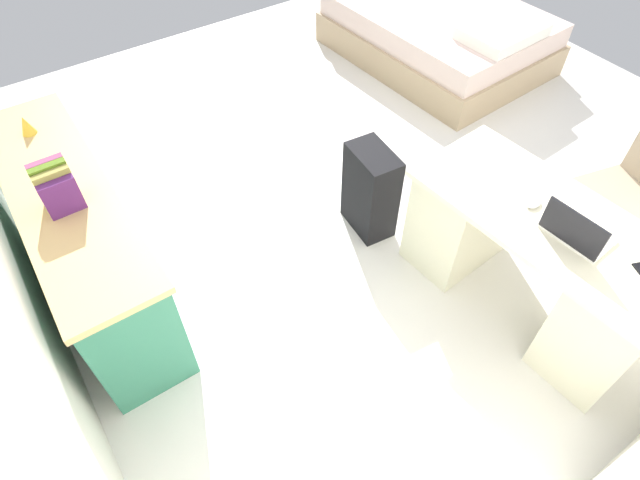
# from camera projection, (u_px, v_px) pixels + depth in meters

# --- Properties ---
(ground_plane) EXTENTS (5.74, 5.74, 0.00)m
(ground_plane) POSITION_uv_depth(u_px,v_px,m) (377.00, 180.00, 3.88)
(ground_plane) COLOR silver
(desk) EXTENTS (1.49, 0.77, 0.72)m
(desk) POSITION_uv_depth(u_px,v_px,m) (532.00, 260.00, 2.89)
(desk) COLOR beige
(desk) RESTS_ON ground_plane
(office_chair) EXTENTS (0.56, 0.56, 0.94)m
(office_chair) POSITION_uv_depth(u_px,v_px,m) (625.00, 202.00, 3.13)
(office_chair) COLOR black
(office_chair) RESTS_ON ground_plane
(credenza) EXTENTS (1.80, 0.48, 0.80)m
(credenza) POSITION_uv_depth(u_px,v_px,m) (86.00, 241.00, 2.96)
(credenza) COLOR #2D7056
(credenza) RESTS_ON ground_plane
(bed) EXTENTS (1.98, 1.51, 0.58)m
(bed) POSITION_uv_depth(u_px,v_px,m) (439.00, 33.00, 4.84)
(bed) COLOR tan
(bed) RESTS_ON ground_plane
(suitcase_black) EXTENTS (0.38, 0.26, 0.62)m
(suitcase_black) POSITION_uv_depth(u_px,v_px,m) (370.00, 191.00, 3.35)
(suitcase_black) COLOR black
(suitcase_black) RESTS_ON ground_plane
(laptop) EXTENTS (0.33, 0.24, 0.21)m
(laptop) POSITION_uv_depth(u_px,v_px,m) (576.00, 232.00, 2.50)
(laptop) COLOR silver
(laptop) RESTS_ON desk
(computer_mouse) EXTENTS (0.07, 0.10, 0.03)m
(computer_mouse) POSITION_uv_depth(u_px,v_px,m) (534.00, 203.00, 2.68)
(computer_mouse) COLOR white
(computer_mouse) RESTS_ON desk
(book_row) EXTENTS (0.16, 0.17, 0.24)m
(book_row) POSITION_uv_depth(u_px,v_px,m) (57.00, 188.00, 2.50)
(book_row) COLOR #502160
(book_row) RESTS_ON credenza
(figurine_small) EXTENTS (0.08, 0.08, 0.11)m
(figurine_small) POSITION_uv_depth(u_px,v_px,m) (26.00, 125.00, 2.92)
(figurine_small) COLOR gold
(figurine_small) RESTS_ON credenza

